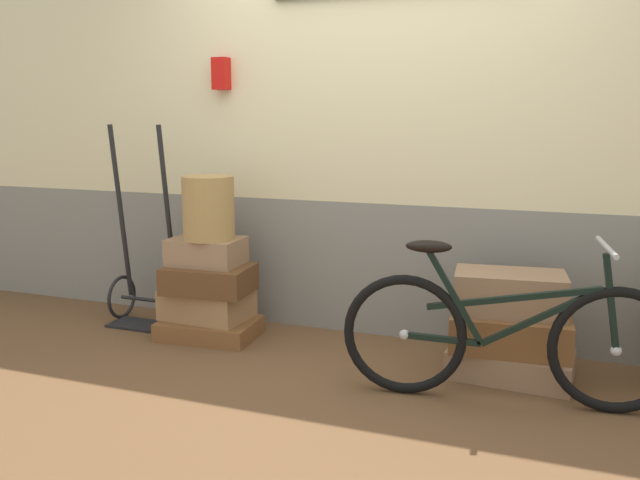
{
  "coord_description": "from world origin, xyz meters",
  "views": [
    {
      "loc": [
        1.14,
        -3.13,
        1.36
      ],
      "look_at": [
        -0.14,
        0.25,
        0.68
      ],
      "focal_mm": 37.31,
      "sensor_mm": 36.0,
      "label": 1
    }
  ],
  "objects": [
    {
      "name": "wicker_basket",
      "position": [
        -0.9,
        0.35,
        0.81
      ],
      "size": [
        0.31,
        0.31,
        0.38
      ],
      "primitive_type": "cylinder",
      "color": "#A8844C",
      "rests_on": "suitcase_3"
    },
    {
      "name": "bicycle",
      "position": [
        0.89,
        -0.0,
        0.33
      ],
      "size": [
        1.56,
        0.46,
        0.79
      ],
      "color": "black",
      "rests_on": "ground"
    },
    {
      "name": "suitcase_4",
      "position": [
        0.9,
        0.33,
        0.07
      ],
      "size": [
        0.65,
        0.4,
        0.15
      ],
      "primitive_type": "cube",
      "rotation": [
        0.0,
        0.0,
        -0.06
      ],
      "color": "#937051",
      "rests_on": "ground"
    },
    {
      "name": "suitcase_5",
      "position": [
        0.89,
        0.34,
        0.24
      ],
      "size": [
        0.63,
        0.4,
        0.19
      ],
      "primitive_type": "cube",
      "rotation": [
        0.0,
        0.0,
        0.07
      ],
      "color": "brown",
      "rests_on": "suitcase_4"
    },
    {
      "name": "suitcase_3",
      "position": [
        -0.94,
        0.37,
        0.54
      ],
      "size": [
        0.44,
        0.33,
        0.16
      ],
      "primitive_type": "cube",
      "rotation": [
        0.0,
        0.0,
        0.04
      ],
      "color": "#937051",
      "rests_on": "suitcase_2"
    },
    {
      "name": "suitcase_6",
      "position": [
        0.87,
        0.37,
        0.45
      ],
      "size": [
        0.6,
        0.39,
        0.22
      ],
      "primitive_type": "cube",
      "rotation": [
        0.0,
        0.0,
        0.12
      ],
      "color": "#937051",
      "rests_on": "suitcase_5"
    },
    {
      "name": "suitcase_0",
      "position": [
        -0.91,
        0.34,
        0.06
      ],
      "size": [
        0.61,
        0.44,
        0.11
      ],
      "primitive_type": "cube",
      "rotation": [
        0.0,
        0.0,
        0.07
      ],
      "color": "brown",
      "rests_on": "ground"
    },
    {
      "name": "luggage_trolley",
      "position": [
        -1.46,
        0.46,
        0.29
      ],
      "size": [
        0.45,
        0.37,
        1.31
      ],
      "color": "black",
      "rests_on": "ground"
    },
    {
      "name": "station_building",
      "position": [
        0.01,
        0.85,
        1.29
      ],
      "size": [
        7.29,
        0.74,
        2.56
      ],
      "color": "gray",
      "rests_on": "ground"
    },
    {
      "name": "suitcase_2",
      "position": [
        -0.9,
        0.34,
        0.37
      ],
      "size": [
        0.55,
        0.41,
        0.16
      ],
      "primitive_type": "cube",
      "rotation": [
        0.0,
        0.0,
        0.09
      ],
      "color": "brown",
      "rests_on": "suitcase_1"
    },
    {
      "name": "suitcase_1",
      "position": [
        -0.95,
        0.38,
        0.2
      ],
      "size": [
        0.53,
        0.39,
        0.18
      ],
      "primitive_type": "cube",
      "rotation": [
        0.0,
        0.0,
        -0.05
      ],
      "color": "#9E754C",
      "rests_on": "suitcase_0"
    },
    {
      "name": "ground",
      "position": [
        0.0,
        0.0,
        -0.03
      ],
      "size": [
        9.29,
        5.2,
        0.06
      ],
      "primitive_type": "cube",
      "color": "brown"
    }
  ]
}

